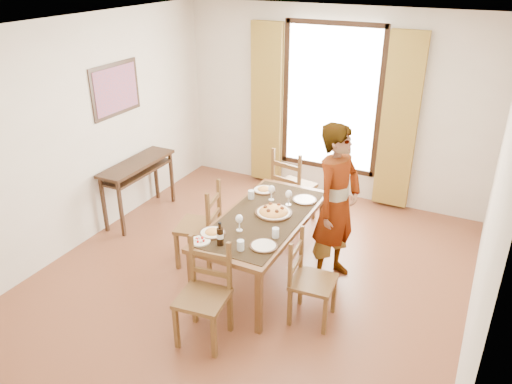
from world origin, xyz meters
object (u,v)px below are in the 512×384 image
at_px(console_table, 137,170).
at_px(pasta_platter, 274,210).
at_px(dining_table, 264,222).
at_px(man, 337,205).

distance_m(console_table, pasta_platter, 2.25).
xyz_separation_m(console_table, dining_table, (2.13, -0.54, 0.00)).
bearing_deg(man, console_table, 101.71).
xyz_separation_m(dining_table, pasta_platter, (0.07, 0.11, 0.12)).
relative_size(console_table, dining_table, 0.65).
relative_size(console_table, pasta_platter, 3.00).
height_order(console_table, pasta_platter, pasta_platter).
relative_size(console_table, man, 0.67).
xyz_separation_m(dining_table, man, (0.69, 0.34, 0.21)).
bearing_deg(man, dining_table, 132.09).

